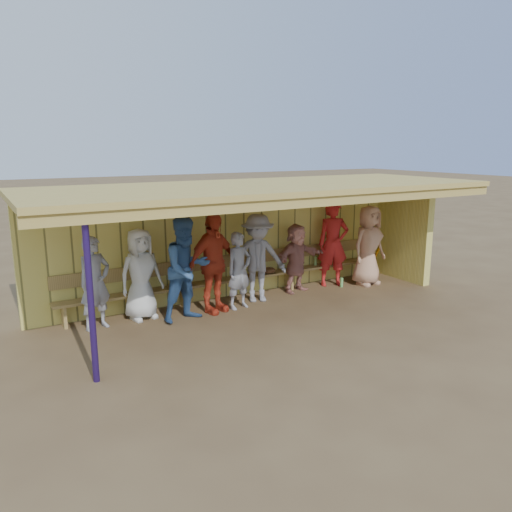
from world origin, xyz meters
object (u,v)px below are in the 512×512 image
Objects in this scene: bench at (238,273)px; player_extra at (239,271)px; player_c at (187,269)px; player_e at (258,258)px; player_h at (368,245)px; player_f at (296,258)px; player_a at (95,283)px; player_b at (141,274)px; player_d at (213,263)px; player_g at (333,244)px.

player_extra is at bearing -116.64° from bench.
player_c is 0.26× the size of bench.
player_h reaches higher than player_e.
player_f is 1.70m from player_extra.
player_f is at bearing 162.73° from player_h.
player_e is (3.31, -0.03, 0.08)m from player_a.
bench is (-1.31, 0.31, -0.24)m from player_f.
player_c reaches higher than player_a.
player_d is at bearing -24.51° from player_b.
player_d is at bearing 164.89° from player_extra.
player_c is (0.72, -0.51, 0.12)m from player_b.
player_b is at bearing -172.19° from bench.
player_f is 0.20× the size of bench.
bench is at bearing -2.35° from player_b.
bench is (0.35, 0.69, -0.25)m from player_extra.
player_c is 1.07× the size of player_e.
player_e reaches higher than player_f.
player_b reaches higher than player_extra.
player_h reaches higher than player_extra.
player_b is at bearing 170.29° from player_h.
player_h is (3.99, -0.02, -0.05)m from player_d.
player_f is at bearing -20.43° from player_a.
player_e is (1.72, 0.35, -0.06)m from player_c.
player_d is at bearing -152.20° from player_g.
player_f is 1.36m from bench.
player_d is 0.26× the size of bench.
player_g is (1.03, 0.00, 0.22)m from player_f.
player_g is at bearing -12.86° from player_f.
player_c is at bearing -149.70° from player_e.
player_h reaches higher than bench.
player_c is 1.05× the size of player_h.
player_g reaches higher than player_e.
player_c is 1.00× the size of player_g.
player_g is (5.43, 0.12, 0.14)m from player_a.
player_extra is 0.20× the size of bench.
player_e is at bearing -64.96° from bench.
player_e reaches higher than player_extra.
player_g is at bearing -7.46° from bench.
player_d is 1.06× the size of player_e.
player_c is 0.63m from player_d.
player_e reaches higher than player_a.
player_e is at bearing 175.28° from player_f.
player_d is at bearing -144.26° from bench.
bench is at bearing 133.78° from player_e.
player_f is at bearing -13.16° from bench.
player_extra is at bearing -27.50° from player_a.
player_f is (1.09, 0.16, -0.15)m from player_e.
player_b is 4.56m from player_g.
player_a is 0.90× the size of player_h.
player_c is 1.76m from player_e.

